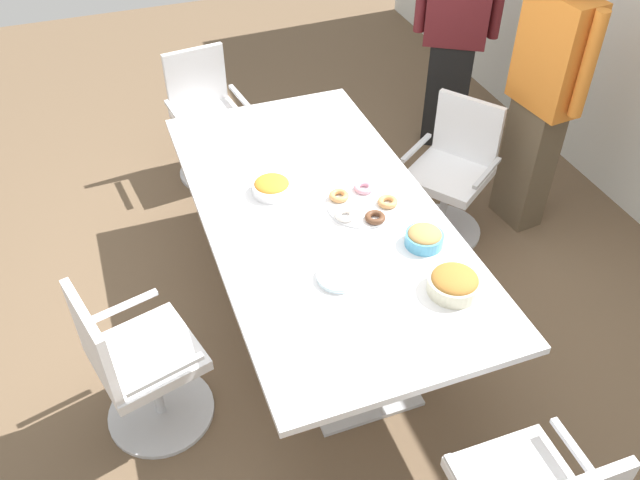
% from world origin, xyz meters
% --- Properties ---
extents(ground_plane, '(10.00, 10.00, 0.01)m').
position_xyz_m(ground_plane, '(0.00, 0.00, -0.01)').
color(ground_plane, brown).
extents(conference_table, '(2.40, 1.20, 0.75)m').
position_xyz_m(conference_table, '(0.00, 0.00, 0.63)').
color(conference_table, white).
rests_on(conference_table, ground).
extents(office_chair_1, '(0.75, 0.75, 0.91)m').
position_xyz_m(office_chair_1, '(-0.43, 1.06, 0.41)').
color(office_chair_1, silver).
rests_on(office_chair_1, ground).
extents(office_chair_2, '(0.60, 0.60, 0.91)m').
position_xyz_m(office_chair_2, '(-1.65, -0.26, 0.41)').
color(office_chair_2, silver).
rests_on(office_chair_2, ground).
extents(office_chair_3, '(0.66, 0.66, 0.91)m').
position_xyz_m(office_chair_3, '(0.42, -1.07, 0.41)').
color(office_chair_3, silver).
rests_on(office_chair_3, ground).
extents(person_standing_0, '(0.42, 0.56, 1.75)m').
position_xyz_m(person_standing_0, '(-1.42, 1.56, 0.91)').
color(person_standing_0, black).
rests_on(person_standing_0, ground).
extents(person_standing_1, '(0.62, 0.27, 1.83)m').
position_xyz_m(person_standing_1, '(-0.37, 1.59, 0.96)').
color(person_standing_1, brown).
rests_on(person_standing_1, ground).
extents(snack_bowl_chips_orange, '(0.21, 0.21, 0.09)m').
position_xyz_m(snack_bowl_chips_orange, '(-0.24, -0.19, 0.79)').
color(snack_bowl_chips_orange, white).
rests_on(snack_bowl_chips_orange, conference_table).
extents(snack_bowl_cookies, '(0.19, 0.19, 0.10)m').
position_xyz_m(snack_bowl_cookies, '(0.42, 0.39, 0.80)').
color(snack_bowl_cookies, '#4C9EC6').
rests_on(snack_bowl_cookies, conference_table).
extents(snack_bowl_pretzels, '(0.24, 0.24, 0.11)m').
position_xyz_m(snack_bowl_pretzels, '(0.76, 0.37, 0.80)').
color(snack_bowl_pretzels, beige).
rests_on(snack_bowl_pretzels, conference_table).
extents(donut_platter, '(0.37, 0.37, 0.04)m').
position_xyz_m(donut_platter, '(0.04, 0.22, 0.77)').
color(donut_platter, white).
rests_on(donut_platter, conference_table).
extents(plate_stack, '(0.21, 0.21, 0.03)m').
position_xyz_m(plate_stack, '(0.51, -0.09, 0.77)').
color(plate_stack, white).
rests_on(plate_stack, conference_table).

